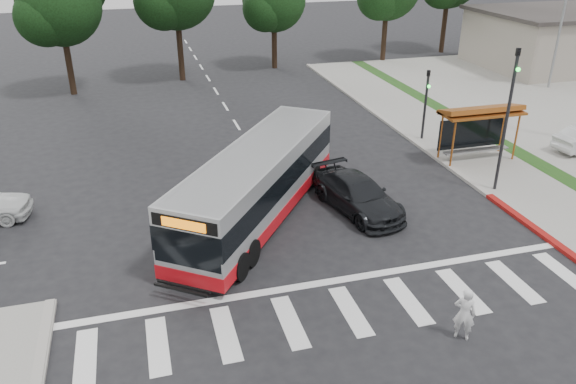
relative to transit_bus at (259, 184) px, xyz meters
name	(u,v)px	position (x,y,z in m)	size (l,w,h in m)	color
ground	(304,235)	(1.35, -1.99, -1.51)	(140.00, 140.00, 0.00)	black
sidewalk_east	(448,140)	(12.35, 6.01, -1.45)	(4.00, 40.00, 0.12)	gray
curb_east	(416,143)	(10.35, 6.01, -1.43)	(0.30, 40.00, 0.15)	#9E9991
curb_east_red	(533,227)	(10.35, -3.99, -1.43)	(0.32, 6.00, 0.15)	maroon
commercial_building	(566,40)	(31.35, 20.01, 0.69)	(14.00, 10.00, 4.40)	#9D9284
building_roof_cap	(572,11)	(31.35, 20.01, 3.04)	(14.60, 10.60, 0.30)	#383330
crosswalk_ladder	(351,311)	(1.35, -6.99, -1.50)	(18.00, 2.60, 0.01)	silver
bus_shelter	(480,116)	(12.15, 3.12, 0.84)	(4.20, 1.60, 2.86)	#964C19
traffic_signal_ne_tall	(508,110)	(10.95, -0.49, 2.37)	(0.18, 0.37, 6.50)	black
traffic_signal_ne_short	(426,98)	(10.95, 6.50, 0.97)	(0.18, 0.37, 4.00)	black
lot_light_mid	(565,6)	(25.35, 14.01, 4.40)	(1.90, 0.35, 9.01)	gray
tree_north_c	(60,3)	(-8.57, 22.08, 4.78)	(6.16, 5.74, 9.30)	black
transit_bus	(259,184)	(0.00, 0.00, 0.00)	(2.53, 11.68, 3.02)	#A5A8AA
pedestrian	(465,314)	(4.04, -9.04, -0.64)	(0.63, 0.41, 1.73)	silver
dark_sedan	(358,195)	(4.17, -0.54, -0.78)	(2.05, 5.04, 1.46)	black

